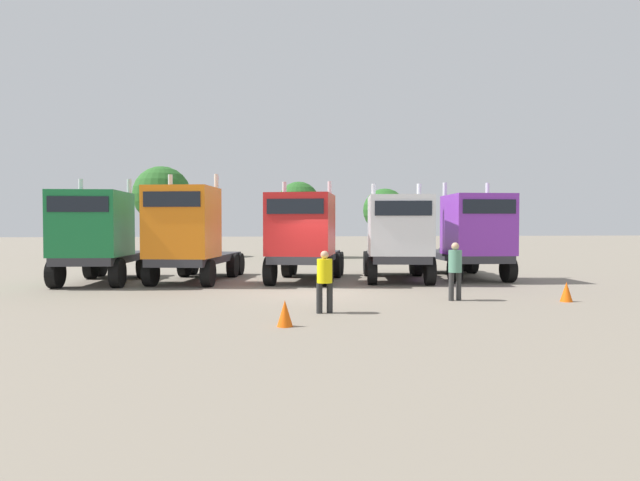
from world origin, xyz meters
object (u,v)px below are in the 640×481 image
(semi_truck_white, at_px, (398,236))
(traffic_cone_mid, at_px, (566,292))
(semi_truck_red, at_px, (303,236))
(traffic_cone_near, at_px, (285,313))
(semi_truck_green, at_px, (97,235))
(semi_truck_orange, at_px, (188,235))
(visitor_in_hivis, at_px, (325,277))
(visitor_with_camera, at_px, (455,267))
(semi_truck_purple, at_px, (471,236))

(semi_truck_white, relative_size, traffic_cone_mid, 10.53)
(semi_truck_red, bearing_deg, traffic_cone_near, 6.89)
(semi_truck_green, relative_size, traffic_cone_near, 10.10)
(semi_truck_orange, bearing_deg, semi_truck_green, -79.47)
(visitor_in_hivis, bearing_deg, traffic_cone_mid, -91.87)
(semi_truck_green, distance_m, semi_truck_red, 7.95)
(traffic_cone_near, xyz_separation_m, traffic_cone_mid, (8.62, 2.60, -0.00))
(traffic_cone_near, bearing_deg, visitor_in_hivis, 54.94)
(semi_truck_white, height_order, traffic_cone_near, semi_truck_white)
(traffic_cone_near, height_order, traffic_cone_mid, traffic_cone_near)
(traffic_cone_near, distance_m, traffic_cone_mid, 9.00)
(visitor_with_camera, bearing_deg, traffic_cone_near, -74.57)
(semi_truck_red, bearing_deg, visitor_in_hivis, 13.83)
(semi_truck_white, distance_m, semi_truck_purple, 3.34)
(semi_truck_green, bearing_deg, semi_truck_purple, 93.49)
(semi_truck_orange, xyz_separation_m, semi_truck_red, (4.50, -0.41, -0.05))
(semi_truck_orange, bearing_deg, visitor_with_camera, 67.74)
(visitor_in_hivis, bearing_deg, semi_truck_white, -39.34)
(traffic_cone_near, bearing_deg, semi_truck_red, 80.61)
(semi_truck_green, bearing_deg, visitor_with_camera, 67.37)
(semi_truck_purple, bearing_deg, semi_truck_red, -83.81)
(traffic_cone_near, bearing_deg, semi_truck_green, 124.22)
(semi_truck_white, bearing_deg, visitor_with_camera, 12.63)
(semi_truck_red, distance_m, visitor_with_camera, 6.91)
(semi_truck_orange, height_order, visitor_in_hivis, semi_truck_orange)
(semi_truck_orange, bearing_deg, semi_truck_red, 97.94)
(semi_truck_purple, bearing_deg, semi_truck_white, -78.83)
(semi_truck_green, height_order, semi_truck_orange, semi_truck_orange)
(semi_truck_red, bearing_deg, semi_truck_orange, -78.88)
(semi_truck_green, xyz_separation_m, semi_truck_white, (11.78, -0.73, -0.06))
(semi_truck_red, xyz_separation_m, traffic_cone_mid, (7.14, -6.34, -1.57))
(semi_truck_white, distance_m, traffic_cone_near, 10.37)
(semi_truck_red, xyz_separation_m, traffic_cone_near, (-1.48, -8.93, -1.57))
(semi_truck_orange, xyz_separation_m, traffic_cone_near, (3.02, -9.34, -1.63))
(visitor_with_camera, distance_m, traffic_cone_mid, 3.35)
(semi_truck_white, relative_size, visitor_with_camera, 3.55)
(semi_truck_white, height_order, traffic_cone_mid, semi_truck_white)
(visitor_in_hivis, xyz_separation_m, visitor_with_camera, (4.27, 1.67, 0.09))
(semi_truck_red, bearing_deg, semi_truck_white, 103.77)
(semi_truck_green, relative_size, semi_truck_orange, 0.93)
(semi_truck_orange, distance_m, semi_truck_white, 8.37)
(semi_truck_red, xyz_separation_m, visitor_in_hivis, (-0.31, -7.27, -0.94))
(semi_truck_white, xyz_separation_m, visitor_in_hivis, (-4.16, -7.10, -0.91))
(traffic_cone_mid, bearing_deg, visitor_in_hivis, -172.86)
(visitor_with_camera, height_order, traffic_cone_mid, visitor_with_camera)
(semi_truck_orange, relative_size, visitor_in_hivis, 3.98)
(visitor_in_hivis, distance_m, traffic_cone_mid, 7.54)
(visitor_in_hivis, bearing_deg, semi_truck_purple, -53.92)
(traffic_cone_near, bearing_deg, semi_truck_orange, 107.94)
(visitor_in_hivis, bearing_deg, visitor_with_camera, -77.64)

